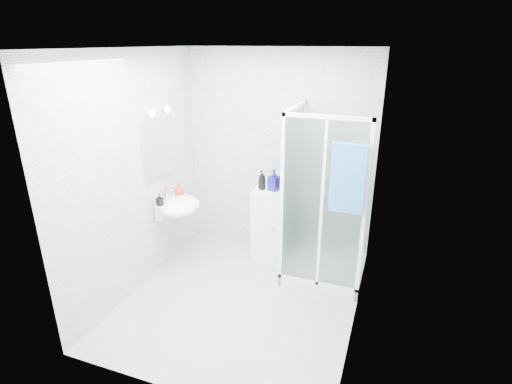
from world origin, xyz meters
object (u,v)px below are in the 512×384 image
at_px(shower_enclosure, 318,243).
at_px(shampoo_bottle_a, 262,180).
at_px(hand_towel, 348,177).
at_px(storage_cabinet, 269,224).
at_px(shampoo_bottle_b, 274,180).
at_px(soap_dispenser_black, 160,200).
at_px(soap_dispenser_orange, 179,190).
at_px(wall_basin, 178,206).

bearing_deg(shower_enclosure, shampoo_bottle_a, 163.01).
bearing_deg(hand_towel, storage_cabinet, 147.38).
xyz_separation_m(shampoo_bottle_b, soap_dispenser_black, (-1.15, -0.76, -0.13)).
distance_m(shower_enclosure, soap_dispenser_orange, 1.80).
bearing_deg(soap_dispenser_orange, storage_cabinet, 20.76).
bearing_deg(wall_basin, shampoo_bottle_b, 29.44).
height_order(storage_cabinet, soap_dispenser_black, soap_dispenser_black).
bearing_deg(soap_dispenser_black, hand_towel, 2.75).
height_order(shower_enclosure, wall_basin, shower_enclosure).
relative_size(shampoo_bottle_b, soap_dispenser_black, 1.87).
bearing_deg(shower_enclosure, hand_towel, -51.15).
bearing_deg(shampoo_bottle_a, storage_cabinet, 0.71).
relative_size(shower_enclosure, storage_cabinet, 2.15).
height_order(shampoo_bottle_b, soap_dispenser_orange, shampoo_bottle_b).
xyz_separation_m(wall_basin, storage_cabinet, (0.98, 0.56, -0.33)).
distance_m(storage_cabinet, shampoo_bottle_a, 0.60).
xyz_separation_m(hand_towel, soap_dispenser_orange, (-2.05, 0.24, -0.48)).
bearing_deg(shampoo_bottle_a, soap_dispenser_orange, -157.29).
bearing_deg(hand_towel, shampoo_bottle_a, 149.90).
distance_m(shampoo_bottle_b, soap_dispenser_black, 1.38).
xyz_separation_m(hand_towel, soap_dispenser_black, (-2.10, -0.10, -0.49)).
bearing_deg(soap_dispenser_black, wall_basin, 56.29).
xyz_separation_m(shower_enclosure, shampoo_bottle_b, (-0.63, 0.26, 0.62)).
height_order(shower_enclosure, hand_towel, shower_enclosure).
bearing_deg(shampoo_bottle_b, storage_cabinet, -154.77).
bearing_deg(wall_basin, soap_dispenser_orange, 113.39).
xyz_separation_m(shampoo_bottle_a, shampoo_bottle_b, (0.15, 0.02, 0.01)).
distance_m(shower_enclosure, shampoo_bottle_b, 0.92).
relative_size(shower_enclosure, shampoo_bottle_a, 8.19).
bearing_deg(storage_cabinet, shampoo_bottle_a, 179.09).
height_order(shower_enclosure, shampoo_bottle_a, shower_enclosure).
distance_m(wall_basin, shampoo_bottle_b, 1.21).
bearing_deg(storage_cabinet, wall_basin, -151.99).
bearing_deg(storage_cabinet, soap_dispenser_orange, -160.86).
distance_m(shower_enclosure, wall_basin, 1.72).
relative_size(storage_cabinet, shampoo_bottle_a, 3.82).
distance_m(shampoo_bottle_a, soap_dispenser_black, 1.25).
height_order(hand_towel, shampoo_bottle_a, hand_towel).
bearing_deg(soap_dispenser_orange, soap_dispenser_black, -99.08).
relative_size(wall_basin, shampoo_bottle_a, 2.29).
xyz_separation_m(wall_basin, shampoo_bottle_b, (1.02, 0.58, 0.27)).
relative_size(hand_towel, soap_dispenser_black, 5.05).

